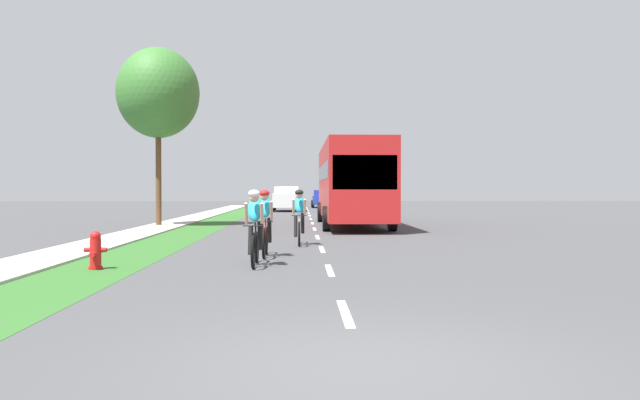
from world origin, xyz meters
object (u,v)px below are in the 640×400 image
cyclist_lead (255,227)px  cyclist_distant (299,217)px  street_tree_near (158,93)px  cyclist_trailing (265,222)px  bus_red (351,180)px  suv_white (287,198)px  fire_hydrant_red (95,251)px  sedan_blue (323,199)px

cyclist_lead → cyclist_distant: size_ratio=1.00×
street_tree_near → cyclist_trailing: bearing=-67.3°
bus_red → suv_white: size_ratio=2.47×
fire_hydrant_red → suv_white: size_ratio=0.16×
sedan_blue → street_tree_near: 29.32m
cyclist_lead → sedan_blue: 42.28m
cyclist_lead → street_tree_near: street_tree_near is taller
fire_hydrant_red → street_tree_near: street_tree_near is taller
fire_hydrant_red → bus_red: bus_red is taller
cyclist_trailing → bus_red: 13.14m
cyclist_lead → suv_white: size_ratio=0.37×
suv_white → street_tree_near: bearing=-105.4°
cyclist_trailing → sedan_blue: 40.46m
bus_red → cyclist_trailing: bearing=-103.6°
fire_hydrant_red → cyclist_trailing: 3.98m
cyclist_distant → street_tree_near: size_ratio=0.22×
bus_red → suv_white: bearing=99.9°
bus_red → street_tree_near: 9.15m
bus_red → sedan_blue: bus_red is taller
suv_white → cyclist_distant: bearing=-88.1°
cyclist_distant → bus_red: bearing=76.7°
cyclist_lead → cyclist_distant: (0.91, 4.91, 0.00)m
cyclist_lead → cyclist_trailing: same height
street_tree_near → bus_red: bearing=0.8°
cyclist_lead → cyclist_trailing: size_ratio=1.00×
street_tree_near → suv_white: bearing=74.6°
fire_hydrant_red → street_tree_near: bearing=97.8°
cyclist_trailing → bus_red: bearing=76.4°
fire_hydrant_red → cyclist_distant: (4.03, 5.39, 0.44)m
suv_white → sedan_blue: 9.61m
cyclist_trailing → cyclist_distant: 3.20m
cyclist_trailing → suv_white: bearing=90.3°
cyclist_trailing → suv_white: suv_white is taller
cyclist_trailing → sedan_blue: cyclist_trailing is taller
suv_white → street_tree_near: size_ratio=0.61×
sedan_blue → fire_hydrant_red: bearing=-98.1°
bus_red → street_tree_near: (-8.35, -0.11, 3.74)m
cyclist_lead → street_tree_near: bearing=109.7°
fire_hydrant_red → suv_white: bearing=84.7°
street_tree_near → cyclist_lead: bearing=-70.3°
bus_red → street_tree_near: bearing=-179.2°
sedan_blue → street_tree_near: bearing=-106.2°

